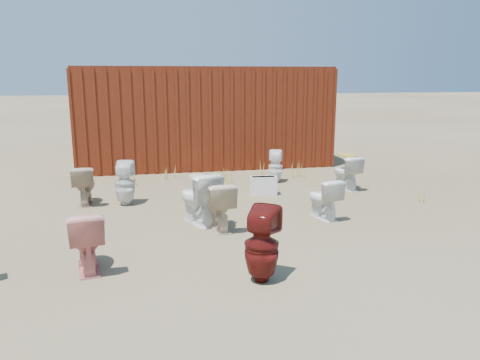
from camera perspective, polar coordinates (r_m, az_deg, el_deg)
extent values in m
plane|color=brown|center=(7.11, 0.97, -5.37)|extent=(100.00, 100.00, 0.00)
cube|color=#55150E|center=(11.94, -4.45, 7.80)|extent=(6.00, 2.40, 2.40)
imported|color=pink|center=(5.66, -18.25, -6.97)|extent=(0.51, 0.76, 0.72)
imported|color=white|center=(7.06, -5.11, -2.18)|extent=(0.71, 0.89, 0.80)
imported|color=#5A120F|center=(5.08, 2.66, -7.91)|extent=(0.52, 0.52, 0.83)
imported|color=white|center=(7.40, 10.13, -2.24)|extent=(0.49, 0.70, 0.65)
imported|color=white|center=(8.28, -13.87, -0.40)|extent=(0.39, 0.40, 0.77)
imported|color=tan|center=(8.55, -18.45, -0.57)|extent=(0.40, 0.68, 0.68)
imported|color=beige|center=(6.78, -2.62, -3.13)|extent=(0.45, 0.73, 0.71)
imported|color=white|center=(9.40, 12.81, 0.89)|extent=(0.48, 0.71, 0.67)
imported|color=white|center=(9.79, 4.36, 1.65)|extent=(0.38, 0.38, 0.68)
ellipsoid|color=gold|center=(9.34, 12.91, 2.98)|extent=(0.34, 0.42, 0.02)
cube|color=white|center=(8.78, 2.85, -0.70)|extent=(0.52, 0.25, 0.35)
ellipsoid|color=#C1B48B|center=(7.79, 2.95, -3.68)|extent=(0.51, 0.59, 0.02)
ellipsoid|color=beige|center=(10.39, -5.19, 0.44)|extent=(0.50, 0.56, 0.02)
cone|color=#98983D|center=(9.71, -13.32, 0.03)|extent=(0.36, 0.36, 0.27)
cone|color=#98983D|center=(9.50, -1.32, 0.24)|extent=(0.32, 0.32, 0.32)
cone|color=#98983D|center=(10.42, 6.94, 1.27)|extent=(0.36, 0.36, 0.32)
cone|color=#98983D|center=(10.24, -8.37, 0.95)|extent=(0.30, 0.30, 0.30)
cone|color=#98983D|center=(10.65, 3.39, 1.65)|extent=(0.34, 0.34, 0.34)
cone|color=#98983D|center=(8.96, 20.93, -1.66)|extent=(0.28, 0.28, 0.23)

